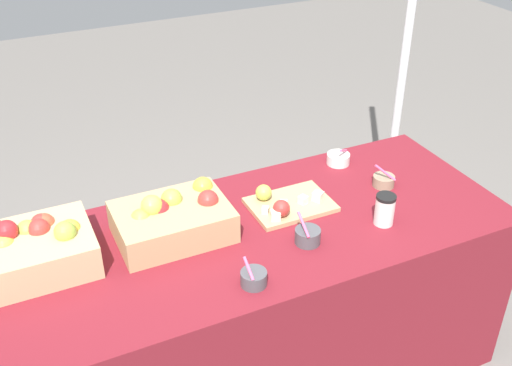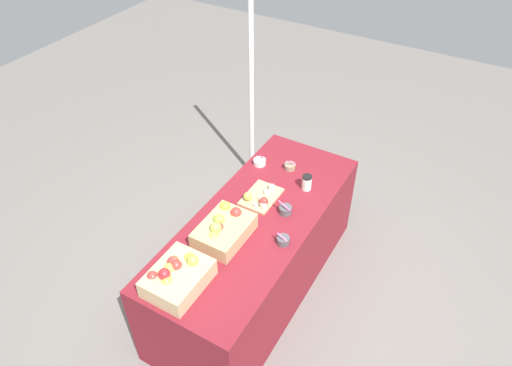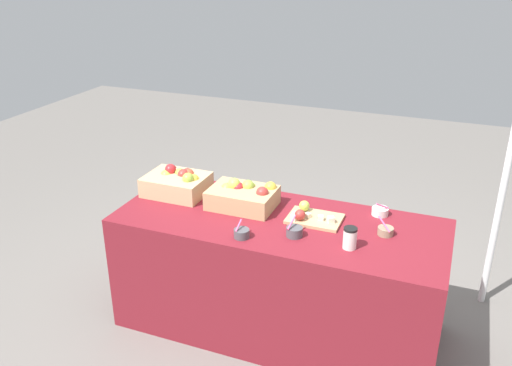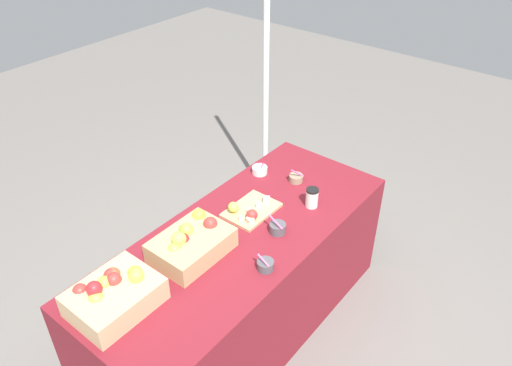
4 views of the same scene
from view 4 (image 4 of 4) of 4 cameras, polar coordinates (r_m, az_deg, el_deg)
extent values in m
plane|color=slate|center=(3.20, -1.63, -15.93)|extent=(10.00, 10.00, 0.00)
cube|color=maroon|center=(2.92, -1.75, -11.34)|extent=(1.90, 0.76, 0.74)
cube|color=tan|center=(2.35, -15.88, -12.50)|extent=(0.38, 0.30, 0.12)
sphere|color=#B2332D|center=(2.37, -16.26, -10.17)|extent=(0.07, 0.07, 0.07)
sphere|color=#B2332D|center=(2.34, -15.98, -10.65)|extent=(0.07, 0.07, 0.07)
sphere|color=red|center=(2.30, -18.07, -11.47)|extent=(0.07, 0.07, 0.07)
sphere|color=gold|center=(2.36, -13.70, -10.01)|extent=(0.07, 0.07, 0.07)
sphere|color=#B2332D|center=(2.36, -19.50, -11.63)|extent=(0.07, 0.07, 0.07)
sphere|color=#99B742|center=(2.32, -13.57, -10.30)|extent=(0.07, 0.07, 0.07)
sphere|color=#99B742|center=(2.35, -16.95, -10.98)|extent=(0.07, 0.07, 0.07)
sphere|color=#99B742|center=(2.30, -17.83, -12.62)|extent=(0.07, 0.07, 0.07)
sphere|color=#D14C33|center=(2.37, -16.08, -10.10)|extent=(0.07, 0.07, 0.07)
cube|color=tan|center=(2.54, -7.38, -7.09)|extent=(0.39, 0.28, 0.11)
sphere|color=gold|center=(2.63, -6.54, -3.72)|extent=(0.07, 0.07, 0.07)
sphere|color=#99B742|center=(2.57, -8.24, -5.52)|extent=(0.07, 0.07, 0.07)
sphere|color=red|center=(2.50, -8.44, -6.48)|extent=(0.07, 0.07, 0.07)
sphere|color=#B2332D|center=(2.56, -5.27, -4.68)|extent=(0.07, 0.07, 0.07)
sphere|color=#B2C64C|center=(2.47, -8.85, -6.36)|extent=(0.07, 0.07, 0.07)
sphere|color=#99B742|center=(2.53, -7.99, -5.38)|extent=(0.07, 0.07, 0.07)
sphere|color=#99B742|center=(2.46, -9.33, -7.62)|extent=(0.07, 0.07, 0.07)
cube|color=tan|center=(2.81, -0.52, -3.14)|extent=(0.31, 0.22, 0.02)
cube|color=beige|center=(2.81, 0.35, -2.53)|extent=(0.04, 0.04, 0.03)
sphere|color=#B2332D|center=(2.71, -0.47, -3.67)|extent=(0.06, 0.06, 0.06)
cube|color=beige|center=(2.85, 1.20, -1.95)|extent=(0.05, 0.05, 0.04)
cube|color=beige|center=(2.72, -1.73, -4.10)|extent=(0.03, 0.03, 0.02)
cube|color=beige|center=(2.70, -0.69, -4.29)|extent=(0.04, 0.04, 0.03)
cube|color=beige|center=(2.77, -0.79, -3.25)|extent=(0.04, 0.04, 0.03)
sphere|color=#B2C64C|center=(2.77, -2.63, -2.80)|extent=(0.06, 0.06, 0.06)
cylinder|color=#4C4C51|center=(2.46, 1.09, -9.40)|extent=(0.08, 0.08, 0.05)
cylinder|color=#EA598C|center=(2.42, 0.85, -8.86)|extent=(0.01, 0.08, 0.05)
cylinder|color=#4C4C51|center=(2.67, 2.50, -5.19)|extent=(0.09, 0.09, 0.05)
cylinder|color=#EA598C|center=(2.62, 2.26, -4.49)|extent=(0.02, 0.10, 0.05)
cylinder|color=gray|center=(3.06, 4.60, 0.56)|extent=(0.09, 0.09, 0.04)
cylinder|color=#EA598C|center=(3.02, 4.77, 1.13)|extent=(0.08, 0.05, 0.07)
cylinder|color=silver|center=(3.12, 0.42, 1.49)|extent=(0.10, 0.10, 0.04)
cylinder|color=#EA598C|center=(3.10, 0.78, 2.17)|extent=(0.07, 0.06, 0.05)
cylinder|color=silver|center=(2.84, 6.42, -1.78)|extent=(0.07, 0.07, 0.11)
cylinder|color=black|center=(2.81, 6.50, -0.82)|extent=(0.07, 0.07, 0.01)
cylinder|color=white|center=(3.74, 1.14, 11.16)|extent=(0.04, 0.04, 1.96)
camera|label=1|loc=(0.95, 48.40, -7.43)|focal=42.79mm
camera|label=2|loc=(0.75, -141.49, 20.92)|focal=33.28mm
camera|label=3|loc=(2.76, 66.95, 7.69)|focal=37.87mm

